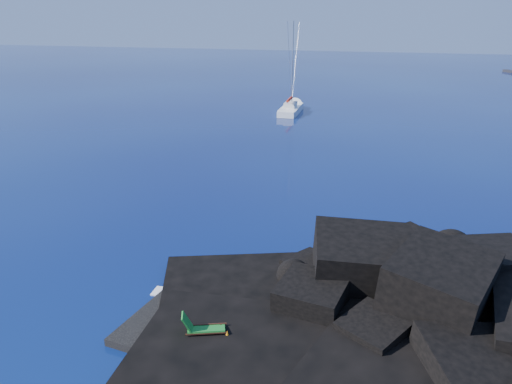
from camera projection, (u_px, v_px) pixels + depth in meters
The scene contains 10 objects.
ground at pixel (130, 320), 23.30m from camera, with size 400.00×400.00×0.00m, color #04083E.
headland at pixel (422, 334), 22.32m from camera, with size 24.00×24.00×3.60m, color black, non-canonical shape.
beach at pixel (224, 331), 22.48m from camera, with size 8.50×6.00×0.70m, color black.
surf_foam at pixel (263, 285), 26.39m from camera, with size 10.00×8.00×0.06m, color white, non-canonical shape.
sailboat at pixel (291, 112), 74.31m from camera, with size 2.61×12.46×13.06m, color white, non-canonical shape.
deck_chair at pixel (206, 324), 21.33m from camera, with size 1.83×0.80×1.25m, color #1A7627, non-canonical shape.
towel at pixel (254, 346), 20.89m from camera, with size 1.84×0.87×0.05m, color silver.
sunbather at pixel (254, 343), 20.84m from camera, with size 1.75×0.44×0.24m, color #AE735B, non-canonical shape.
marker_cone at pixel (227, 336), 21.21m from camera, with size 0.32×0.32×0.48m, color orange.
distant_boat_a at pixel (509, 72), 128.81m from camera, with size 1.32×4.23×0.56m, color black.
Camera 1 is at (11.62, -17.31, 13.38)m, focal length 35.00 mm.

